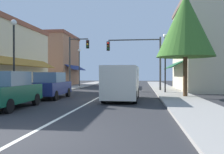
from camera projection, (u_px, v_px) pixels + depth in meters
ground_plane at (111, 91)px, 23.86m from camera, size 80.00×80.00×0.00m
sidewalk_left at (57, 90)px, 24.53m from camera, size 2.60×56.00×0.12m
sidewalk_right at (168, 91)px, 23.19m from camera, size 2.60×56.00×0.12m
lane_center_stripe at (111, 91)px, 23.86m from camera, size 0.14×52.00×0.01m
storefront_right_block at (208, 47)px, 24.62m from camera, size 7.08×10.20×8.78m
storefront_far_left at (56, 60)px, 34.86m from camera, size 6.01×8.20×7.30m
parked_car_nearest_left at (8, 90)px, 11.51m from camera, size 1.83×4.12×1.77m
parked_car_second_left at (51, 85)px, 16.45m from camera, size 1.83×4.12×1.77m
van_in_lane at (122, 82)px, 15.27m from camera, size 2.07×5.21×2.12m
traffic_signal_mast_arm at (140, 54)px, 23.69m from camera, size 5.30×0.50×5.26m
traffic_signal_left_corner at (76, 55)px, 26.45m from camera, size 2.28×0.50×5.72m
street_lamp_left_near at (14, 46)px, 15.26m from camera, size 0.36×0.36×5.07m
street_lamp_right_mid at (165, 54)px, 20.44m from camera, size 0.36×0.36×5.03m
street_lamp_left_far at (79, 61)px, 31.19m from camera, size 0.36×0.36×4.91m
tree_right_near at (185, 25)px, 16.81m from camera, size 3.99×3.99×7.22m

